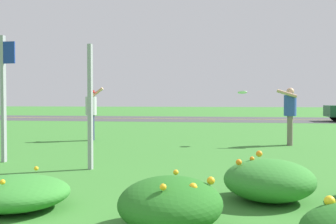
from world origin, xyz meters
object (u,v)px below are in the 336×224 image
at_px(sign_post_by_roadside, 90,107).
at_px(frisbee_white, 242,92).
at_px(sign_post_near_path, 3,86).
at_px(person_thrower_red_cap_gray_shirt, 91,110).
at_px(person_catcher_blue_shirt, 290,111).

bearing_deg(sign_post_by_roadside, frisbee_white, 58.27).
distance_m(sign_post_near_path, person_thrower_red_cap_gray_shirt, 4.43).
distance_m(sign_post_near_path, sign_post_by_roadside, 2.15).
bearing_deg(sign_post_near_path, person_thrower_red_cap_gray_shirt, 86.81).
relative_size(sign_post_by_roadside, person_catcher_blue_shirt, 1.42).
relative_size(sign_post_by_roadside, person_thrower_red_cap_gray_shirt, 1.36).
distance_m(sign_post_near_path, frisbee_white, 6.34).
distance_m(sign_post_by_roadside, frisbee_white, 5.39).
xyz_separation_m(sign_post_by_roadside, person_thrower_red_cap_gray_shirt, (-1.80, 4.89, -0.18)).
bearing_deg(person_catcher_blue_shirt, frisbee_white, 179.87).
xyz_separation_m(sign_post_near_path, frisbee_white, (4.87, 4.06, -0.07)).
height_order(person_catcher_blue_shirt, frisbee_white, person_catcher_blue_shirt).
distance_m(person_thrower_red_cap_gray_shirt, person_catcher_blue_shirt, 5.94).
relative_size(sign_post_near_path, person_thrower_red_cap_gray_shirt, 1.54).
xyz_separation_m(sign_post_by_roadside, person_catcher_blue_shirt, (4.14, 4.57, -0.18)).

